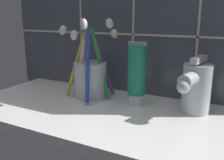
# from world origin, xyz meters

# --- Properties ---
(sink_counter) EXTENTS (0.61, 0.29, 0.02)m
(sink_counter) POSITION_xyz_m (0.00, 0.00, 0.01)
(sink_counter) COLOR white
(sink_counter) RESTS_ON ground
(tile_wall_backsplash) EXTENTS (0.71, 0.02, 0.44)m
(tile_wall_backsplash) POSITION_xyz_m (0.00, 0.15, 0.22)
(tile_wall_backsplash) COLOR #4C515B
(tile_wall_backsplash) RESTS_ON ground
(toothbrush_cup) EXTENTS (0.13, 0.12, 0.19)m
(toothbrush_cup) POSITION_xyz_m (-0.06, 0.06, 0.07)
(toothbrush_cup) COLOR silver
(toothbrush_cup) RESTS_ON sink_counter
(toothpaste_tube) EXTENTS (0.04, 0.04, 0.14)m
(toothpaste_tube) POSITION_xyz_m (0.06, 0.06, 0.09)
(toothpaste_tube) COLOR white
(toothpaste_tube) RESTS_ON sink_counter
(sink_faucet) EXTENTS (0.06, 0.11, 0.12)m
(sink_faucet) POSITION_xyz_m (0.18, 0.07, 0.08)
(sink_faucet) COLOR silver
(sink_faucet) RESTS_ON sink_counter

